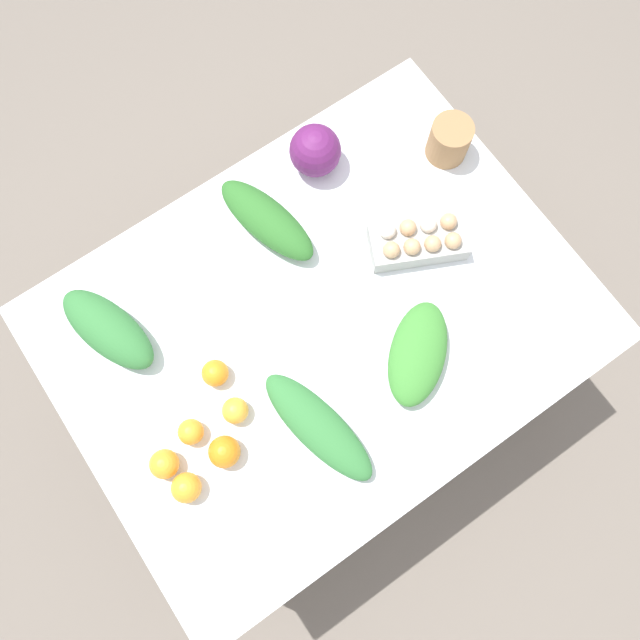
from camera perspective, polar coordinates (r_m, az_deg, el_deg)
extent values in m
plane|color=#70665B|center=(2.34, 0.00, -4.79)|extent=(8.00, 8.00, 0.00)
cube|color=silver|center=(1.63, 0.00, -0.32)|extent=(1.35, 1.02, 0.03)
cylinder|color=tan|center=(1.99, -7.86, -23.65)|extent=(0.06, 0.06, 0.71)
cylinder|color=tan|center=(2.13, 20.95, -3.33)|extent=(0.06, 0.06, 0.71)
cylinder|color=tan|center=(2.13, -20.85, -2.27)|extent=(0.06, 0.06, 0.71)
cylinder|color=tan|center=(2.26, 6.54, 15.07)|extent=(0.06, 0.06, 0.71)
sphere|color=#601E5B|center=(1.73, -0.44, 15.23)|extent=(0.14, 0.14, 0.14)
cube|color=#A8A8A3|center=(1.68, 8.93, 7.08)|extent=(0.28, 0.22, 0.06)
sphere|color=tan|center=(1.61, 6.54, 6.39)|extent=(0.04, 0.04, 0.04)
sphere|color=tan|center=(1.62, 8.41, 6.64)|extent=(0.04, 0.04, 0.04)
sphere|color=tan|center=(1.63, 10.25, 6.88)|extent=(0.04, 0.04, 0.04)
sphere|color=tan|center=(1.65, 12.07, 7.11)|extent=(0.04, 0.04, 0.04)
sphere|color=white|center=(1.63, 6.19, 8.13)|extent=(0.04, 0.04, 0.04)
sphere|color=tan|center=(1.64, 8.04, 8.37)|extent=(0.04, 0.04, 0.04)
sphere|color=white|center=(1.65, 9.88, 8.60)|extent=(0.04, 0.04, 0.04)
sphere|color=tan|center=(1.67, 11.68, 8.81)|extent=(0.04, 0.04, 0.04)
cylinder|color=#997047|center=(1.79, 11.73, 15.79)|extent=(0.11, 0.11, 0.12)
ellipsoid|color=#337538|center=(1.65, -18.81, -0.79)|extent=(0.20, 0.31, 0.09)
ellipsoid|color=#337538|center=(1.54, -0.18, -9.71)|extent=(0.17, 0.36, 0.07)
ellipsoid|color=#2D6B28|center=(1.67, -4.88, 9.10)|extent=(0.18, 0.33, 0.09)
ellipsoid|color=#3D8433|center=(1.58, 8.92, -3.04)|extent=(0.30, 0.28, 0.08)
sphere|color=orange|center=(1.54, -8.74, -11.83)|extent=(0.08, 0.08, 0.08)
sphere|color=orange|center=(1.58, -9.56, -4.81)|extent=(0.07, 0.07, 0.07)
sphere|color=orange|center=(1.57, -11.73, -9.99)|extent=(0.06, 0.06, 0.06)
sphere|color=orange|center=(1.57, -14.05, -12.66)|extent=(0.07, 0.07, 0.07)
sphere|color=orange|center=(1.56, -12.12, -14.76)|extent=(0.07, 0.07, 0.07)
sphere|color=#F9A833|center=(1.56, -7.76, -8.21)|extent=(0.07, 0.07, 0.07)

